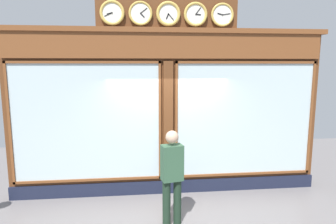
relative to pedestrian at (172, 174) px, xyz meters
The scene contains 2 objects.
shop_facade 1.70m from the pedestrian, 92.93° to the right, with size 6.77×0.42×4.12m.
pedestrian is the anchor object (origin of this frame).
Camera 1 is at (0.67, 6.16, 2.77)m, focal length 31.76 mm.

